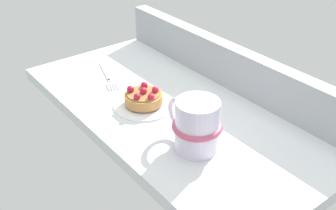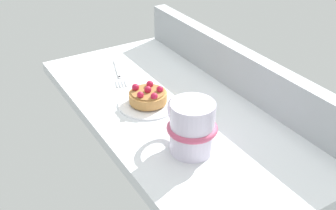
# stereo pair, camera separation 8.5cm
# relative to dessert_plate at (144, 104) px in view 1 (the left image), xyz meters

# --- Properties ---
(ground_plane) EXTENTS (0.77, 0.38, 0.03)m
(ground_plane) POSITION_rel_dessert_plate_xyz_m (0.04, 0.05, -0.02)
(ground_plane) COLOR silver
(window_rail_back) EXTENTS (0.75, 0.04, 0.10)m
(window_rail_back) POSITION_rel_dessert_plate_xyz_m (0.04, 0.22, 0.05)
(window_rail_back) COLOR #9EA3A8
(window_rail_back) RESTS_ON ground_plane
(dessert_plate) EXTENTS (0.14, 0.14, 0.01)m
(dessert_plate) POSITION_rel_dessert_plate_xyz_m (0.00, 0.00, 0.00)
(dessert_plate) COLOR white
(dessert_plate) RESTS_ON ground_plane
(raspberry_tart) EXTENTS (0.09, 0.09, 0.04)m
(raspberry_tart) POSITION_rel_dessert_plate_xyz_m (0.00, -0.00, 0.02)
(raspberry_tart) COLOR #B77F42
(raspberry_tart) RESTS_ON dessert_plate
(coffee_mug) EXTENTS (0.13, 0.10, 0.10)m
(coffee_mug) POSITION_rel_dessert_plate_xyz_m (0.19, -0.01, 0.05)
(coffee_mug) COLOR silver
(coffee_mug) RESTS_ON ground_plane
(dessert_fork) EXTENTS (0.15, 0.06, 0.01)m
(dessert_fork) POSITION_rel_dessert_plate_xyz_m (-0.17, 0.01, -0.00)
(dessert_fork) COLOR silver
(dessert_fork) RESTS_ON ground_plane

